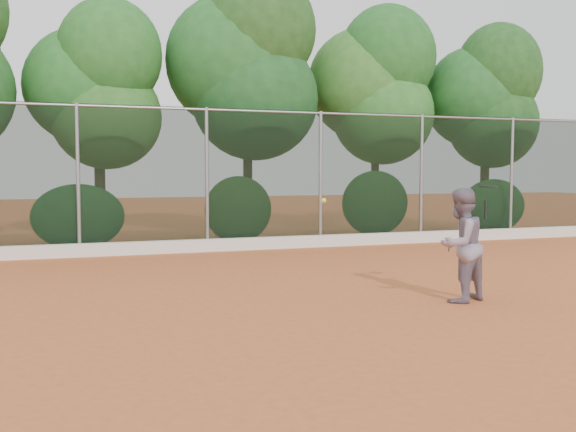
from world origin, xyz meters
name	(u,v)px	position (x,y,z in m)	size (l,w,h in m)	color
ground	(311,307)	(0.00, 0.00, 0.00)	(80.00, 80.00, 0.00)	#BF5D2D
concrete_curb	(209,245)	(0.00, 6.82, 0.15)	(24.00, 0.20, 0.30)	silver
tennis_player	(461,245)	(2.26, -0.35, 0.85)	(0.83, 0.65, 1.71)	slate
chainlink_fence	(207,175)	(0.00, 7.00, 1.86)	(24.09, 0.09, 3.50)	black
foliage_backdrop	(170,80)	(-0.55, 8.98, 4.40)	(23.70, 3.63, 7.55)	#422A19
tennis_racket	(488,189)	(2.69, -0.40, 1.68)	(0.33, 0.33, 0.51)	black
tennis_ball_in_flight	(324,200)	(0.22, 0.07, 1.53)	(0.07, 0.07, 0.07)	#D2F537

